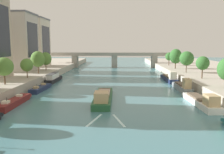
# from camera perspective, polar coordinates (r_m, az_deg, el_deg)

# --- Properties ---
(barge_midriver) EXTENTS (3.36, 17.39, 2.89)m
(barge_midriver) POSITION_cam_1_polar(r_m,az_deg,el_deg) (46.55, -2.17, -4.87)
(barge_midriver) COLOR #235633
(barge_midriver) RESTS_ON ground
(wake_behind_barge) EXTENTS (5.60, 5.87, 0.03)m
(wake_behind_barge) POSITION_cam_1_polar(r_m,az_deg,el_deg) (35.22, -1.37, -10.52)
(wake_behind_barge) COLOR silver
(wake_behind_barge) RESTS_ON ground
(moored_boat_left_upstream) EXTENTS (2.04, 12.03, 2.24)m
(moored_boat_left_upstream) POSITION_cam_1_polar(r_m,az_deg,el_deg) (47.24, -22.78, -5.64)
(moored_boat_left_upstream) COLOR maroon
(moored_boat_left_upstream) RESTS_ON ground
(moored_boat_left_far) EXTENTS (2.42, 10.87, 2.15)m
(moored_boat_left_far) POSITION_cam_1_polar(r_m,az_deg,el_deg) (60.20, -17.04, -2.62)
(moored_boat_left_far) COLOR #1E284C
(moored_boat_left_far) RESTS_ON ground
(moored_boat_left_end) EXTENTS (2.26, 13.02, 2.72)m
(moored_boat_left_end) POSITION_cam_1_polar(r_m,az_deg,el_deg) (73.06, -14.11, -0.27)
(moored_boat_left_end) COLOR black
(moored_boat_left_end) RESTS_ON ground
(moored_boat_right_gap_after) EXTENTS (3.16, 14.06, 2.86)m
(moored_boat_right_gap_after) POSITION_cam_1_polar(r_m,az_deg,el_deg) (46.24, 21.09, -5.51)
(moored_boat_right_gap_after) COLOR silver
(moored_boat_right_gap_after) RESTS_ON ground
(moored_boat_right_far) EXTENTS (2.13, 12.24, 3.54)m
(moored_boat_right_far) POSITION_cam_1_polar(r_m,az_deg,el_deg) (59.51, 16.87, -2.27)
(moored_boat_right_far) COLOR gray
(moored_boat_right_far) RESTS_ON ground
(moored_boat_right_lone) EXTENTS (2.70, 14.48, 3.42)m
(moored_boat_right_lone) POSITION_cam_1_polar(r_m,az_deg,el_deg) (74.46, 13.82, -0.22)
(moored_boat_right_lone) COLOR #1E284C
(moored_boat_right_lone) RESTS_ON ground
(tree_left_by_lamp) EXTENTS (4.09, 4.09, 6.05)m
(tree_left_by_lamp) POSITION_cam_1_polar(r_m,az_deg,el_deg) (56.91, -24.93, 2.32)
(tree_left_by_lamp) COLOR brown
(tree_left_by_lamp) RESTS_ON quay_left
(tree_left_midway) EXTENTS (3.31, 3.31, 5.19)m
(tree_left_midway) POSITION_cam_1_polar(r_m,az_deg,el_deg) (66.25, -20.14, 2.77)
(tree_left_midway) COLOR brown
(tree_left_midway) RESTS_ON quay_left
(tree_left_distant) EXTENTS (4.26, 4.26, 6.90)m
(tree_left_distant) POSITION_cam_1_polar(r_m,az_deg,el_deg) (74.83, -17.69, 4.20)
(tree_left_distant) COLOR brown
(tree_left_distant) RESTS_ON quay_left
(tree_left_third) EXTENTS (3.98, 3.98, 6.29)m
(tree_left_third) POSITION_cam_1_polar(r_m,az_deg,el_deg) (84.81, -15.92, 4.34)
(tree_left_third) COLOR brown
(tree_left_third) RESTS_ON quay_left
(tree_right_third) EXTENTS (3.43, 3.43, 5.85)m
(tree_right_third) POSITION_cam_1_polar(r_m,az_deg,el_deg) (65.43, 21.30, 3.17)
(tree_right_third) COLOR brown
(tree_right_third) RESTS_ON quay_right
(tree_right_past_mid) EXTENTS (4.49, 4.49, 6.79)m
(tree_right_past_mid) POSITION_cam_1_polar(r_m,az_deg,el_deg) (78.13, 17.80, 4.36)
(tree_right_past_mid) COLOR brown
(tree_right_past_mid) RESTS_ON quay_right
(tree_right_nearest) EXTENTS (4.54, 4.54, 7.34)m
(tree_right_nearest) POSITION_cam_1_polar(r_m,az_deg,el_deg) (90.55, 15.32, 4.92)
(tree_right_nearest) COLOR brown
(tree_right_nearest) RESTS_ON quay_right
(tree_right_by_lamp) EXTENTS (3.21, 3.21, 5.60)m
(tree_right_by_lamp) POSITION_cam_1_polar(r_m,az_deg,el_deg) (104.04, 13.80, 4.90)
(tree_right_by_lamp) COLOR brown
(tree_right_by_lamp) RESTS_ON quay_right
(building_left_tall) EXTENTS (16.44, 12.12, 19.46)m
(building_left_tall) POSITION_cam_1_polar(r_m,az_deg,el_deg) (86.68, -23.76, 7.83)
(building_left_tall) COLOR #BCB2A8
(building_left_tall) RESTS_ON quay_left
(building_left_far_end) EXTENTS (14.42, 12.95, 19.72)m
(building_left_far_end) POSITION_cam_1_polar(r_m,az_deg,el_deg) (103.01, -19.56, 8.00)
(building_left_far_end) COLOR beige
(building_left_far_end) RESTS_ON quay_left
(bridge_far) EXTENTS (63.41, 4.40, 7.41)m
(bridge_far) POSITION_cam_1_polar(r_m,az_deg,el_deg) (116.25, 0.61, 4.67)
(bridge_far) COLOR gray
(bridge_far) RESTS_ON ground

